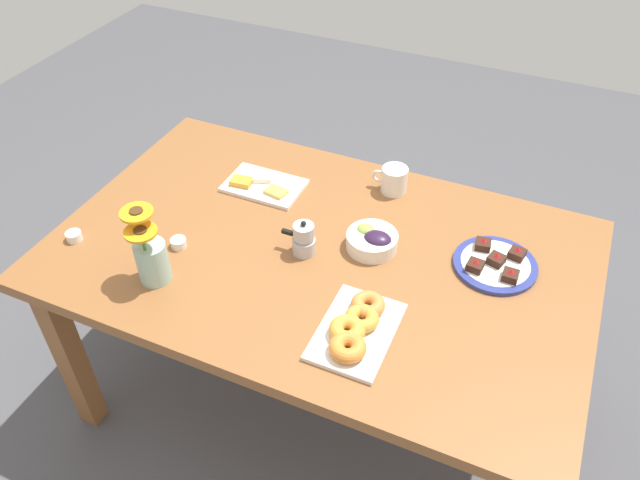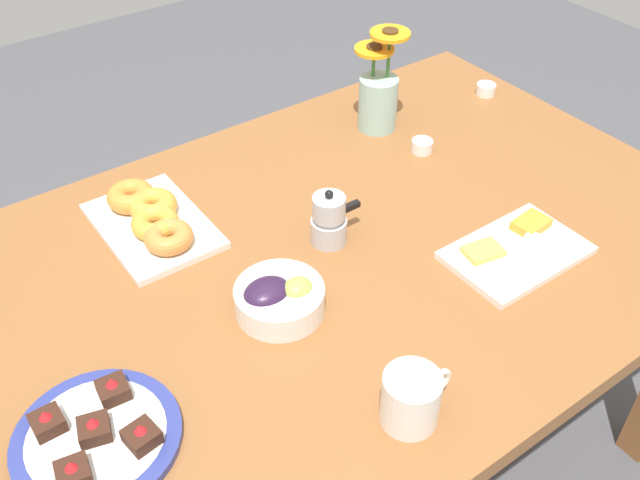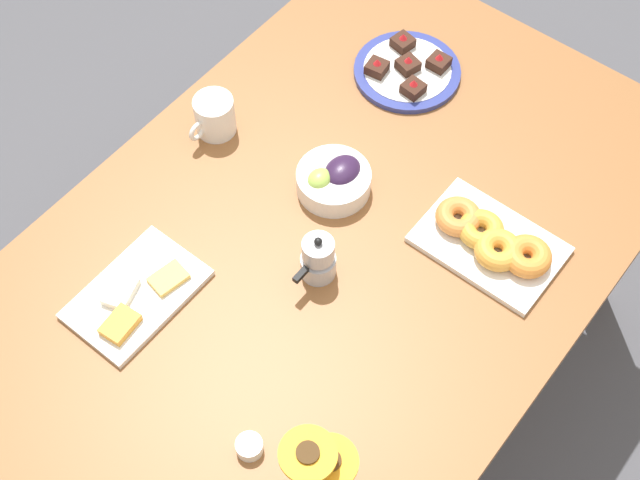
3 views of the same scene
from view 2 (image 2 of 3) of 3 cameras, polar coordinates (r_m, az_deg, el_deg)
The scene contains 11 objects.
ground_plane at distance 1.91m, azimuth 0.00°, elevation -18.18°, with size 6.00×6.00×0.00m, color #4C4C51.
dining_table at distance 1.40m, azimuth 0.00°, elevation -3.93°, with size 1.60×1.00×0.74m.
coffee_mug at distance 1.06m, azimuth 7.33°, elevation -12.42°, with size 0.12×0.09×0.09m.
grape_bowl at distance 1.22m, azimuth -3.34°, elevation -4.65°, with size 0.16×0.16×0.07m.
cheese_platter at distance 1.39m, azimuth 15.49°, elevation -0.76°, with size 0.26×0.17×0.03m.
croissant_platter at distance 1.43m, azimuth -13.33°, elevation 1.71°, with size 0.19×0.28×0.05m.
jam_cup_honey at distance 1.63m, azimuth 8.16°, elevation 7.50°, with size 0.05×0.05×0.03m.
jam_cup_berry at distance 1.89m, azimuth 13.13°, elevation 11.70°, with size 0.05×0.05×0.03m.
dessert_plate at distance 1.11m, azimuth -17.43°, elevation -14.76°, with size 0.24×0.24×0.05m.
flower_vase at distance 1.68m, azimuth 4.69°, elevation 11.43°, with size 0.11×0.11×0.24m.
moka_pot at distance 1.34m, azimuth 0.73°, elevation 1.58°, with size 0.11×0.07×0.12m.
Camera 2 is at (-0.58, -0.81, 1.63)m, focal length 40.00 mm.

